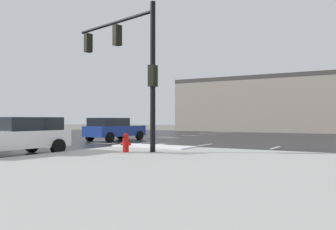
{
  "coord_description": "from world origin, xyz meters",
  "views": [
    {
      "loc": [
        14.5,
        -18.76,
        1.53
      ],
      "look_at": [
        -0.09,
        6.11,
        1.85
      ],
      "focal_mm": 37.76,
      "sensor_mm": 36.0,
      "label": 1
    }
  ],
  "objects": [
    {
      "name": "sedan_blue",
      "position": [
        -1.03,
        0.31,
        0.85
      ],
      "size": [
        2.25,
        4.63,
        1.58
      ],
      "rotation": [
        0.0,
        0.0,
        1.51
      ],
      "color": "navy",
      "rests_on": "road_asphalt"
    },
    {
      "name": "strip_building_background",
      "position": [
        4.87,
        24.19,
        3.24
      ],
      "size": [
        24.39,
        8.0,
        6.48
      ],
      "color": "gray",
      "rests_on": "ground_plane"
    },
    {
      "name": "fire_hydrant",
      "position": [
        5.47,
        -6.89,
        0.54
      ],
      "size": [
        0.48,
        0.26,
        0.79
      ],
      "color": "red",
      "rests_on": "sidewalk_corner"
    },
    {
      "name": "snow_strip_curbside",
      "position": [
        5.0,
        -4.0,
        0.17
      ],
      "size": [
        4.0,
        1.6,
        0.06
      ],
      "primitive_type": "cube",
      "color": "white",
      "rests_on": "sidewalk_corner"
    },
    {
      "name": "ground_plane",
      "position": [
        0.0,
        0.0,
        0.0
      ],
      "size": [
        120.0,
        120.0,
        0.0
      ],
      "primitive_type": "plane",
      "color": "slate"
    },
    {
      "name": "lane_markings",
      "position": [
        1.2,
        -1.38,
        0.02
      ],
      "size": [
        36.15,
        36.15,
        0.01
      ],
      "color": "silver",
      "rests_on": "road_asphalt"
    },
    {
      "name": "sidewalk_corner",
      "position": [
        12.0,
        -12.0,
        0.07
      ],
      "size": [
        18.0,
        18.0,
        0.14
      ],
      "primitive_type": "cube",
      "color": "#B2B2AD",
      "rests_on": "ground_plane"
    },
    {
      "name": "sedan_white",
      "position": [
        1.91,
        -9.5,
        0.85
      ],
      "size": [
        2.23,
        4.62,
        1.58
      ],
      "rotation": [
        0.0,
        0.0,
        -1.63
      ],
      "color": "white",
      "rests_on": "road_asphalt"
    },
    {
      "name": "traffic_signal_mast",
      "position": [
        5.03,
        -5.97,
        4.36
      ],
      "size": [
        5.38,
        1.52,
        6.34
      ],
      "rotation": [
        0.0,
        0.0,
        2.91
      ],
      "color": "black",
      "rests_on": "sidewalk_corner"
    },
    {
      "name": "road_asphalt",
      "position": [
        0.0,
        0.0,
        0.01
      ],
      "size": [
        44.0,
        44.0,
        0.02
      ],
      "primitive_type": "cube",
      "color": "#232326",
      "rests_on": "ground_plane"
    }
  ]
}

